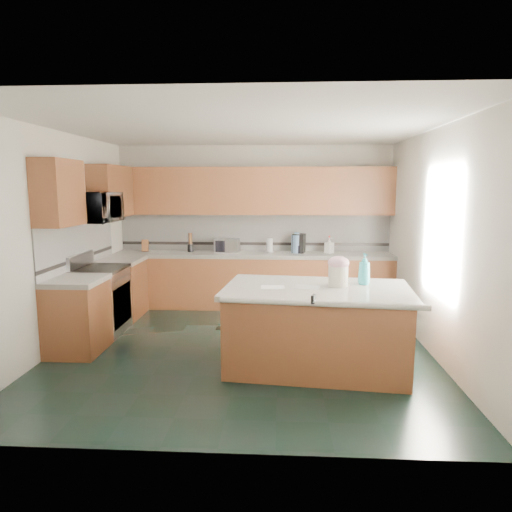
{
  "coord_description": "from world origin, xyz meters",
  "views": [
    {
      "loc": [
        0.48,
        -5.49,
        2.01
      ],
      "look_at": [
        0.15,
        0.35,
        1.12
      ],
      "focal_mm": 32.0,
      "sensor_mm": 36.0,
      "label": 1
    }
  ],
  "objects_px": {
    "toaster_oven": "(227,245)",
    "coffee_maker": "(299,243)",
    "island_top": "(317,290)",
    "knife_block": "(145,246)",
    "island_base": "(316,330)",
    "soap_bottle_island": "(364,269)",
    "treat_jar": "(338,276)"
  },
  "relations": [
    {
      "from": "island_base",
      "to": "knife_block",
      "type": "xyz_separation_m",
      "value": [
        -2.7,
        2.62,
        0.59
      ]
    },
    {
      "from": "island_base",
      "to": "toaster_oven",
      "type": "bearing_deg",
      "value": 122.44
    },
    {
      "from": "knife_block",
      "to": "coffee_maker",
      "type": "height_order",
      "value": "coffee_maker"
    },
    {
      "from": "soap_bottle_island",
      "to": "knife_block",
      "type": "distance_m",
      "value": 4.06
    },
    {
      "from": "island_top",
      "to": "toaster_oven",
      "type": "xyz_separation_m",
      "value": [
        -1.31,
        2.62,
        0.14
      ]
    },
    {
      "from": "island_top",
      "to": "coffee_maker",
      "type": "xyz_separation_m",
      "value": [
        -0.11,
        2.65,
        0.19
      ]
    },
    {
      "from": "coffee_maker",
      "to": "island_top",
      "type": "bearing_deg",
      "value": -73.52
    },
    {
      "from": "soap_bottle_island",
      "to": "knife_block",
      "type": "xyz_separation_m",
      "value": [
        -3.24,
        2.44,
        -0.08
      ]
    },
    {
      "from": "knife_block",
      "to": "toaster_oven",
      "type": "bearing_deg",
      "value": -10.62
    },
    {
      "from": "island_top",
      "to": "coffee_maker",
      "type": "distance_m",
      "value": 2.66
    },
    {
      "from": "island_top",
      "to": "toaster_oven",
      "type": "bearing_deg",
      "value": 122.44
    },
    {
      "from": "coffee_maker",
      "to": "knife_block",
      "type": "bearing_deg",
      "value": -165.15
    },
    {
      "from": "treat_jar",
      "to": "coffee_maker",
      "type": "distance_m",
      "value": 2.6
    },
    {
      "from": "island_top",
      "to": "toaster_oven",
      "type": "relative_size",
      "value": 5.08
    },
    {
      "from": "knife_block",
      "to": "coffee_maker",
      "type": "xyz_separation_m",
      "value": [
        2.6,
        0.03,
        0.06
      ]
    },
    {
      "from": "island_base",
      "to": "toaster_oven",
      "type": "distance_m",
      "value": 2.99
    },
    {
      "from": "toaster_oven",
      "to": "coffee_maker",
      "type": "xyz_separation_m",
      "value": [
        1.2,
        0.03,
        0.04
      ]
    },
    {
      "from": "soap_bottle_island",
      "to": "coffee_maker",
      "type": "bearing_deg",
      "value": 93.22
    },
    {
      "from": "island_top",
      "to": "knife_block",
      "type": "height_order",
      "value": "knife_block"
    },
    {
      "from": "toaster_oven",
      "to": "coffee_maker",
      "type": "height_order",
      "value": "coffee_maker"
    },
    {
      "from": "knife_block",
      "to": "coffee_maker",
      "type": "bearing_deg",
      "value": -9.96
    },
    {
      "from": "island_base",
      "to": "soap_bottle_island",
      "type": "bearing_deg",
      "value": 23.92
    },
    {
      "from": "soap_bottle_island",
      "to": "coffee_maker",
      "type": "height_order",
      "value": "soap_bottle_island"
    },
    {
      "from": "toaster_oven",
      "to": "coffee_maker",
      "type": "bearing_deg",
      "value": 5.31
    },
    {
      "from": "treat_jar",
      "to": "toaster_oven",
      "type": "xyz_separation_m",
      "value": [
        -1.54,
        2.55,
        0.0
      ]
    },
    {
      "from": "island_top",
      "to": "coffee_maker",
      "type": "height_order",
      "value": "coffee_maker"
    },
    {
      "from": "knife_block",
      "to": "soap_bottle_island",
      "type": "bearing_deg",
      "value": -47.64
    },
    {
      "from": "soap_bottle_island",
      "to": "island_base",
      "type": "bearing_deg",
      "value": -173.29
    },
    {
      "from": "soap_bottle_island",
      "to": "island_top",
      "type": "bearing_deg",
      "value": -173.29
    },
    {
      "from": "toaster_oven",
      "to": "coffee_maker",
      "type": "distance_m",
      "value": 1.2
    },
    {
      "from": "soap_bottle_island",
      "to": "knife_block",
      "type": "height_order",
      "value": "soap_bottle_island"
    },
    {
      "from": "soap_bottle_island",
      "to": "treat_jar",
      "type": "bearing_deg",
      "value": -172.36
    }
  ]
}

